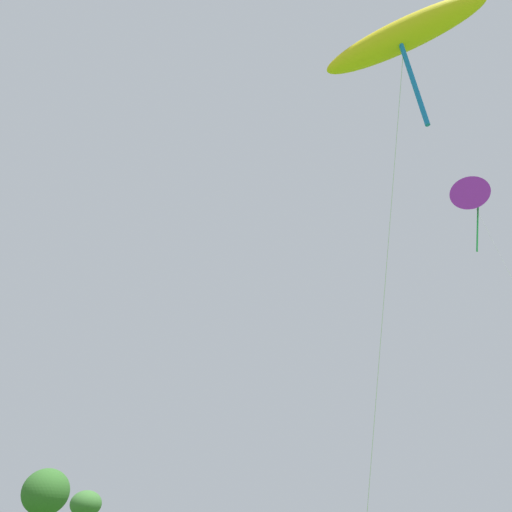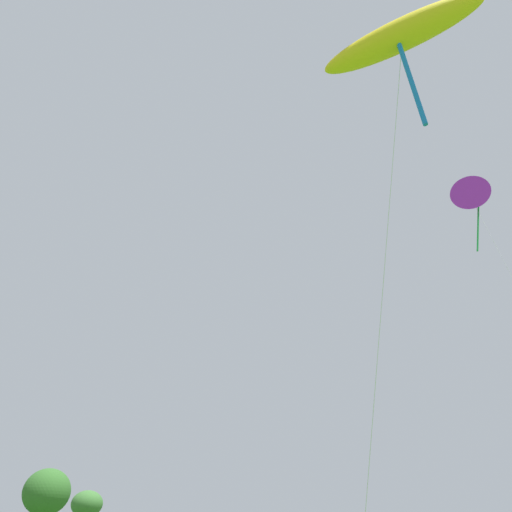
% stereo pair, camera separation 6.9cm
% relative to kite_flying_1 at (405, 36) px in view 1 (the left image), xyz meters
% --- Properties ---
extents(kite_flying_1, '(5.17, 3.68, 12.20)m').
position_rel_kite_flying_1_xyz_m(kite_flying_1, '(0.00, 0.00, 0.00)').
color(kite_flying_1, silver).
rests_on(kite_flying_1, ground).
extents(kite_flying_4, '(5.33, 2.79, 21.63)m').
position_rel_kite_flying_1_xyz_m(kite_flying_4, '(-1.09, 22.41, 9.00)').
color(kite_flying_4, silver).
rests_on(kite_flying_4, ground).
extents(park_tree_1, '(2.70, 2.70, 5.09)m').
position_rel_kite_flying_1_xyz_m(park_tree_1, '(-37.19, 27.89, -7.45)').
color(park_tree_1, brown).
rests_on(park_tree_1, ground).
extents(park_tree_2, '(3.39, 3.39, 6.06)m').
position_rel_kite_flying_1_xyz_m(park_tree_2, '(-33.44, 20.29, -6.97)').
color(park_tree_2, brown).
rests_on(park_tree_2, ground).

